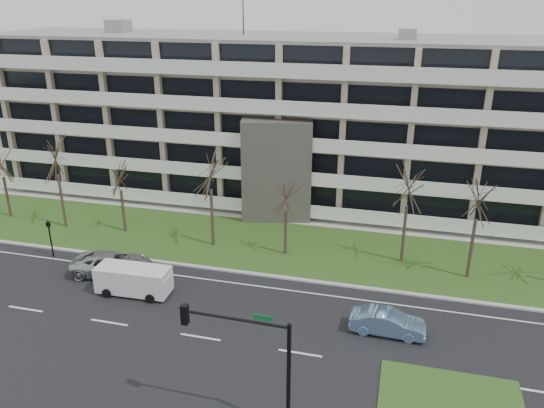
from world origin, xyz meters
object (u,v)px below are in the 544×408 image
(silver_pickup, at_px, (112,264))
(blue_sedan, at_px, (388,322))
(white_van, at_px, (134,278))
(pedestrian_signal, at_px, (50,234))
(traffic_signal, at_px, (252,354))

(silver_pickup, xyz_separation_m, blue_sedan, (19.61, -2.41, -0.06))
(silver_pickup, height_order, white_van, white_van)
(blue_sedan, height_order, pedestrian_signal, pedestrian_signal)
(blue_sedan, xyz_separation_m, white_van, (-16.69, 0.37, 0.42))
(blue_sedan, bearing_deg, silver_pickup, 84.21)
(blue_sedan, bearing_deg, pedestrian_signal, 83.04)
(silver_pickup, xyz_separation_m, white_van, (2.92, -2.04, 0.36))
(white_van, bearing_deg, blue_sedan, -3.02)
(silver_pickup, bearing_deg, white_van, -137.13)
(white_van, xyz_separation_m, pedestrian_signal, (-8.74, 3.29, 0.76))
(silver_pickup, height_order, blue_sedan, silver_pickup)
(silver_pickup, xyz_separation_m, traffic_signal, (13.89, -11.25, 3.11))
(blue_sedan, distance_m, white_van, 16.70)
(blue_sedan, distance_m, traffic_signal, 10.99)
(silver_pickup, relative_size, white_van, 1.13)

